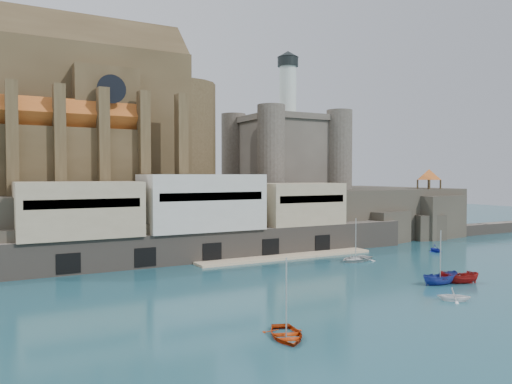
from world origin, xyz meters
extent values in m
plane|color=#194754|center=(0.00, 0.00, 0.00)|extent=(300.00, 300.00, 0.00)
cube|color=#2A2620|center=(0.00, 40.00, 5.00)|extent=(100.00, 34.00, 10.00)
cube|color=#2A2620|center=(-22.00, 23.50, 3.00)|extent=(9.00, 5.00, 6.00)
cube|color=#2A2620|center=(-5.00, 23.50, 3.00)|extent=(9.00, 5.00, 6.00)
cube|color=#2A2620|center=(12.00, 23.50, 3.00)|extent=(9.00, 5.00, 6.00)
cube|color=#2A2620|center=(28.00, 23.50, 3.00)|extent=(9.00, 5.00, 6.00)
cube|color=#685E53|center=(-8.00, 22.50, 2.25)|extent=(70.00, 6.00, 4.50)
cube|color=#D3B68D|center=(2.00, 18.00, 0.15)|extent=(30.00, 4.00, 0.40)
cube|color=black|center=(-30.00, 19.60, 1.60)|extent=(3.00, 0.40, 2.60)
cube|color=black|center=(-20.00, 19.60, 1.60)|extent=(3.00, 0.40, 2.60)
cube|color=black|center=(-10.00, 19.60, 1.60)|extent=(3.00, 0.40, 2.60)
cube|color=black|center=(0.00, 19.60, 1.60)|extent=(3.00, 0.40, 2.60)
cube|color=black|center=(10.00, 19.60, 1.60)|extent=(3.00, 0.40, 2.60)
cube|color=tan|center=(-28.00, 23.50, 8.25)|extent=(16.00, 9.00, 7.50)
cube|color=beige|center=(-10.00, 23.50, 8.75)|extent=(18.00, 9.00, 8.50)
cube|color=tan|center=(8.00, 23.50, 8.00)|extent=(14.00, 8.00, 7.00)
cube|color=#453620|center=(-26.00, 42.00, 22.00)|extent=(38.00, 14.00, 24.00)
cube|color=#453620|center=(-26.00, 42.00, 34.00)|extent=(38.00, 13.01, 13.01)
cylinder|color=#453620|center=(-7.00, 42.00, 20.00)|extent=(14.00, 14.00, 20.00)
cube|color=#453620|center=(-22.00, 42.00, 20.00)|extent=(10.00, 20.00, 20.00)
cube|color=#453620|center=(-30.00, 32.50, 15.00)|extent=(28.00, 5.00, 10.00)
cube|color=#453620|center=(-30.00, 51.50, 15.00)|extent=(28.00, 5.00, 10.00)
cube|color=#BC5920|center=(-30.00, 32.50, 21.60)|extent=(28.00, 5.66, 5.66)
cube|color=#BC5920|center=(-30.00, 51.50, 21.60)|extent=(28.00, 5.66, 5.66)
cylinder|color=black|center=(-22.00, 29.95, 26.00)|extent=(4.40, 0.30, 4.40)
cube|color=#453620|center=(-35.80, 29.50, 18.00)|extent=(1.60, 2.20, 16.00)
cube|color=#453620|center=(-29.60, 29.50, 18.00)|extent=(1.60, 2.20, 16.00)
cube|color=#453620|center=(-23.40, 29.50, 18.00)|extent=(1.60, 2.20, 16.00)
cube|color=#453620|center=(-17.20, 29.50, 18.00)|extent=(1.60, 2.20, 16.00)
cube|color=#453620|center=(-11.00, 29.50, 18.00)|extent=(1.60, 2.20, 16.00)
cube|color=#484239|center=(16.00, 41.00, 17.00)|extent=(16.00, 16.00, 14.00)
cube|color=#484239|center=(16.00, 41.00, 24.40)|extent=(17.00, 17.00, 1.20)
cylinder|color=#484239|center=(8.00, 33.00, 18.00)|extent=(5.20, 5.20, 16.00)
cylinder|color=#484239|center=(24.00, 33.00, 18.00)|extent=(5.20, 5.20, 16.00)
cylinder|color=#484239|center=(8.00, 49.00, 18.00)|extent=(5.20, 5.20, 16.00)
cylinder|color=#484239|center=(24.00, 49.00, 18.00)|extent=(5.20, 5.20, 16.00)
cylinder|color=silver|center=(18.00, 43.00, 30.00)|extent=(3.60, 3.60, 12.00)
cylinder|color=black|center=(18.00, 43.00, 37.00)|extent=(4.40, 4.40, 2.00)
cone|color=black|center=(18.00, 43.00, 38.60)|extent=(4.60, 4.60, 1.40)
cube|color=#2A2620|center=(42.00, 26.00, 4.35)|extent=(12.00, 10.00, 8.70)
cube|color=#2A2620|center=(38.00, 23.00, 2.50)|extent=(6.00, 5.00, 5.00)
cube|color=#2A2620|center=(47.00, 28.00, 3.00)|extent=(5.00, 4.00, 6.00)
cube|color=#453620|center=(42.00, 26.00, 8.85)|extent=(4.20, 4.20, 0.30)
cylinder|color=#453620|center=(40.40, 24.40, 10.30)|extent=(0.36, 0.36, 3.20)
cylinder|color=#453620|center=(43.60, 24.40, 10.30)|extent=(0.36, 0.36, 3.20)
cylinder|color=#453620|center=(40.40, 27.60, 10.30)|extent=(0.36, 0.36, 3.20)
cylinder|color=#453620|center=(43.60, 27.60, 10.30)|extent=(0.36, 0.36, 3.20)
pyramid|color=#BC5920|center=(42.00, 26.00, 13.00)|extent=(6.40, 6.40, 2.20)
cube|color=#685E53|center=(66.00, 24.00, 0.00)|extent=(40.00, 3.00, 2.40)
imported|color=#B63007|center=(-18.40, -14.36, 0.00)|extent=(3.85, 2.27, 5.19)
imported|color=white|center=(2.83, -12.90, 0.00)|extent=(3.14, 3.24, 3.25)
imported|color=navy|center=(7.75, -6.85, 0.00)|extent=(2.08, 2.04, 4.75)
imported|color=maroon|center=(10.28, -7.48, 0.00)|extent=(2.43, 2.41, 4.71)
imported|color=silver|center=(9.43, 10.38, 0.00)|extent=(2.26, 4.59, 6.18)
imported|color=#151DA1|center=(27.09, 11.00, 0.00)|extent=(2.98, 2.33, 3.03)
camera|label=1|loc=(-39.36, -47.63, 12.96)|focal=35.00mm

